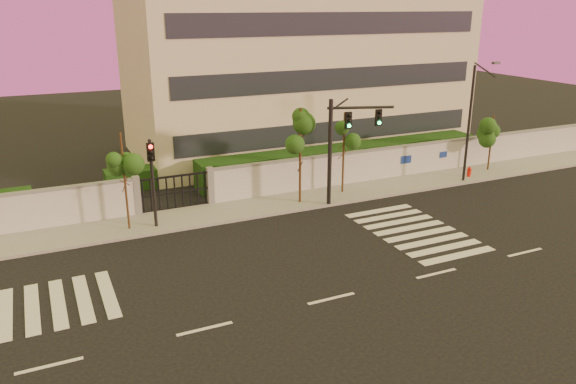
# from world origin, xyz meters

# --- Properties ---
(ground) EXTENTS (120.00, 120.00, 0.00)m
(ground) POSITION_xyz_m (0.00, 0.00, 0.00)
(ground) COLOR black
(ground) RESTS_ON ground
(sidewalk) EXTENTS (60.00, 3.00, 0.15)m
(sidewalk) POSITION_xyz_m (0.00, 10.50, 0.07)
(sidewalk) COLOR gray
(sidewalk) RESTS_ON ground
(perimeter_wall) EXTENTS (60.00, 0.36, 2.20)m
(perimeter_wall) POSITION_xyz_m (0.10, 12.00, 1.07)
(perimeter_wall) COLOR #B0B2B7
(perimeter_wall) RESTS_ON ground
(hedge_row) EXTENTS (41.00, 4.25, 1.80)m
(hedge_row) POSITION_xyz_m (1.17, 14.74, 0.82)
(hedge_row) COLOR black
(hedge_row) RESTS_ON ground
(institutional_building) EXTENTS (24.40, 12.40, 12.25)m
(institutional_building) POSITION_xyz_m (9.00, 21.99, 6.16)
(institutional_building) COLOR beige
(institutional_building) RESTS_ON ground
(road_markings) EXTENTS (57.00, 7.62, 0.02)m
(road_markings) POSITION_xyz_m (-1.58, 3.76, 0.01)
(road_markings) COLOR silver
(road_markings) RESTS_ON ground
(street_tree_c) EXTENTS (1.32, 1.05, 4.98)m
(street_tree_c) POSITION_xyz_m (-5.79, 10.11, 3.66)
(street_tree_c) COLOR #382314
(street_tree_c) RESTS_ON ground
(street_tree_d) EXTENTS (1.63, 1.30, 5.42)m
(street_tree_d) POSITION_xyz_m (3.58, 10.07, 3.99)
(street_tree_d) COLOR #382314
(street_tree_d) RESTS_ON ground
(street_tree_e) EXTENTS (1.49, 1.19, 4.87)m
(street_tree_e) POSITION_xyz_m (6.66, 10.67, 3.58)
(street_tree_e) COLOR #382314
(street_tree_e) RESTS_ON ground
(street_tree_f) EXTENTS (1.41, 1.12, 3.82)m
(street_tree_f) POSITION_xyz_m (17.86, 10.63, 2.81)
(street_tree_f) COLOR #382314
(street_tree_f) RESTS_ON ground
(traffic_signal_main) EXTENTS (3.69, 1.33, 5.95)m
(traffic_signal_main) POSITION_xyz_m (5.64, 9.12, 3.76)
(traffic_signal_main) COLOR black
(traffic_signal_main) RESTS_ON ground
(traffic_signal_secondary) EXTENTS (0.36, 0.34, 4.57)m
(traffic_signal_secondary) POSITION_xyz_m (-4.53, 9.84, 2.90)
(traffic_signal_secondary) COLOR black
(traffic_signal_secondary) RESTS_ON ground
(streetlight_east) EXTENTS (0.45, 1.83, 7.60)m
(streetlight_east) POSITION_xyz_m (14.68, 9.25, 4.11)
(streetlight_east) COLOR black
(streetlight_east) RESTS_ON ground
(fire_hydrant) EXTENTS (0.31, 0.30, 0.79)m
(fire_hydrant) POSITION_xyz_m (15.57, 9.90, 0.39)
(fire_hydrant) COLOR red
(fire_hydrant) RESTS_ON ground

